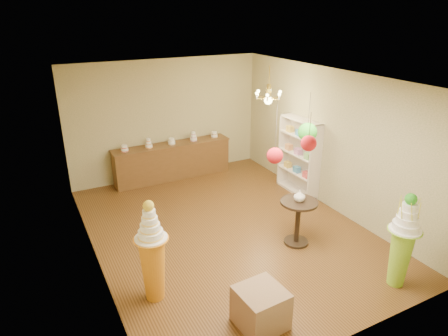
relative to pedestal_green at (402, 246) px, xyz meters
name	(u,v)px	position (x,y,z in m)	size (l,w,h in m)	color
floor	(227,229)	(-1.62, 2.75, -0.70)	(6.50, 6.50, 0.00)	#563617
ceiling	(227,78)	(-1.62, 2.75, 2.30)	(6.50, 6.50, 0.00)	white
wall_back	(167,119)	(-1.62, 6.00, 0.80)	(5.00, 0.04, 3.00)	tan
wall_front	(354,245)	(-1.62, -0.50, 0.80)	(5.00, 0.04, 3.00)	tan
wall_left	(89,185)	(-4.12, 2.75, 0.80)	(0.04, 6.50, 3.00)	tan
wall_right	(330,140)	(0.88, 2.75, 0.80)	(0.04, 6.50, 3.00)	tan
pedestal_green	(402,246)	(0.00, 0.00, 0.00)	(0.58, 0.58, 1.60)	#87BE2A
pedestal_orange	(153,260)	(-3.53, 1.48, -0.03)	(0.49, 0.49, 1.65)	orange
burlap_riser	(261,308)	(-2.41, 0.25, -0.41)	(0.63, 0.63, 0.57)	#8B6A4B
sideboard	(173,160)	(-1.62, 5.72, -0.22)	(3.04, 0.54, 1.16)	brown
shelving_unit	(299,156)	(0.72, 3.55, 0.21)	(0.33, 1.20, 1.80)	silver
round_table	(298,216)	(-0.68, 1.71, -0.13)	(0.68, 0.68, 0.88)	black
vase	(300,196)	(-0.68, 1.71, 0.29)	(0.21, 0.21, 0.22)	silver
pom_red_left	(275,156)	(-1.87, 0.85, 1.54)	(0.23, 0.23, 0.88)	#3F372D
pom_green_mid	(308,132)	(-1.11, 1.12, 1.70)	(0.29, 0.29, 0.75)	#3F372D
pom_red_right	(309,143)	(-1.87, 0.17, 1.92)	(0.19, 0.19, 0.48)	#3F372D
chandelier	(268,98)	(-0.04, 3.79, 1.61)	(0.72, 0.72, 0.85)	gold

